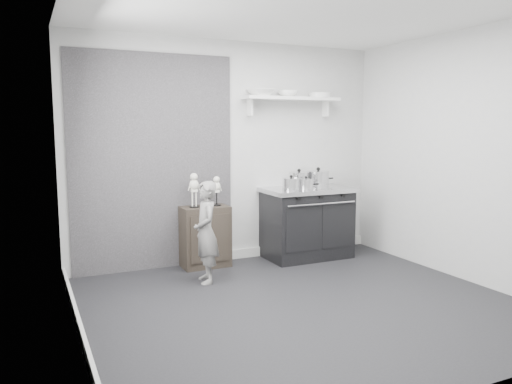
% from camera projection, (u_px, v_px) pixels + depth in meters
% --- Properties ---
extents(ground, '(4.00, 4.00, 0.00)m').
position_uv_depth(ground, '(302.00, 304.00, 4.71)').
color(ground, black).
rests_on(ground, ground).
extents(room_shell, '(4.02, 3.62, 2.71)m').
position_uv_depth(room_shell, '(288.00, 130.00, 4.60)').
color(room_shell, beige).
rests_on(room_shell, ground).
extents(wall_shelf, '(1.30, 0.26, 0.24)m').
position_uv_depth(wall_shelf, '(292.00, 99.00, 6.29)').
color(wall_shelf, white).
rests_on(wall_shelf, room_shell).
extents(stove, '(1.12, 0.70, 0.90)m').
position_uv_depth(stove, '(307.00, 222.00, 6.37)').
color(stove, black).
rests_on(stove, ground).
extents(side_cabinet, '(0.56, 0.33, 0.73)m').
position_uv_depth(side_cabinet, '(205.00, 237.00, 5.94)').
color(side_cabinet, black).
rests_on(side_cabinet, ground).
extents(child, '(0.31, 0.43, 1.10)m').
position_uv_depth(child, '(206.00, 232.00, 5.32)').
color(child, slate).
rests_on(child, ground).
extents(pot_front_left, '(0.31, 0.22, 0.19)m').
position_uv_depth(pot_front_left, '(291.00, 184.00, 6.06)').
color(pot_front_left, silver).
rests_on(pot_front_left, stove).
extents(pot_back_left, '(0.34, 0.26, 0.23)m').
position_uv_depth(pot_back_left, '(299.00, 179.00, 6.41)').
color(pot_back_left, silver).
rests_on(pot_back_left, stove).
extents(pot_back_right, '(0.37, 0.29, 0.24)m').
position_uv_depth(pot_back_right, '(318.00, 178.00, 6.52)').
color(pot_back_right, silver).
rests_on(pot_back_right, stove).
extents(pot_front_center, '(0.28, 0.19, 0.17)m').
position_uv_depth(pot_front_center, '(306.00, 184.00, 6.12)').
color(pot_front_center, silver).
rests_on(pot_front_center, stove).
extents(skeleton_full, '(0.13, 0.08, 0.47)m').
position_uv_depth(skeleton_full, '(194.00, 188.00, 5.81)').
color(skeleton_full, silver).
rests_on(skeleton_full, side_cabinet).
extents(skeleton_torso, '(0.11, 0.07, 0.41)m').
position_uv_depth(skeleton_torso, '(217.00, 189.00, 5.93)').
color(skeleton_torso, silver).
rests_on(skeleton_torso, side_cabinet).
extents(bowl_large, '(0.33, 0.33, 0.08)m').
position_uv_depth(bowl_large, '(261.00, 93.00, 6.10)').
color(bowl_large, white).
rests_on(bowl_large, wall_shelf).
extents(bowl_small, '(0.24, 0.24, 0.08)m').
position_uv_depth(bowl_small, '(288.00, 94.00, 6.26)').
color(bowl_small, white).
rests_on(bowl_small, wall_shelf).
extents(plate_stack, '(0.28, 0.28, 0.06)m').
position_uv_depth(plate_stack, '(320.00, 95.00, 6.46)').
color(plate_stack, silver).
rests_on(plate_stack, wall_shelf).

